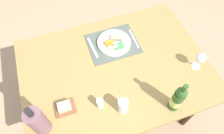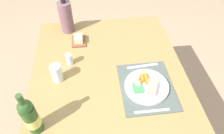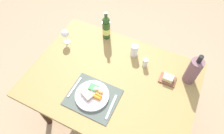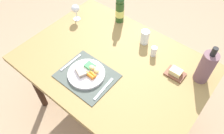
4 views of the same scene
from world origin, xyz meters
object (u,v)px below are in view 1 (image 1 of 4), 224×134
dinner_plate (114,42)px  salt_shaker (100,103)px  dining_table (115,73)px  cooler_bottle (38,121)px  wine_bottle (178,99)px  water_tumbler (123,106)px  wine_glass (201,58)px  knife (93,47)px  fork (134,39)px  butter_dish (65,107)px

dinner_plate → salt_shaker: size_ratio=3.21×
dining_table → salt_shaker: (0.19, 0.24, 0.11)m
cooler_bottle → wine_bottle: bearing=170.4°
dining_table → water_tumbler: size_ratio=11.69×
wine_glass → salt_shaker: wine_glass is taller
wine_bottle → salt_shaker: wine_bottle is taller
dinner_plate → knife: size_ratio=1.27×
wine_glass → dinner_plate: bearing=-38.6°
wine_glass → cooler_bottle: cooler_bottle is taller
fork → dinner_plate: bearing=-1.0°
water_tumbler → wine_bottle: 0.33m
dinner_plate → water_tumbler: 0.54m
dining_table → butter_dish: bearing=24.3°
fork → cooler_bottle: bearing=31.1°
salt_shaker → fork: bearing=-133.3°
dinner_plate → butter_dish: dinner_plate is taller
water_tumbler → wine_bottle: bearing=164.4°
knife → wine_bottle: (-0.36, 0.63, 0.11)m
cooler_bottle → salt_shaker: size_ratio=3.72×
knife → wine_bottle: bearing=115.7°
fork → salt_shaker: size_ratio=2.43×
knife → cooler_bottle: size_ratio=0.68×
dining_table → knife: 0.26m
fork → butter_dish: (0.64, 0.39, 0.01)m
fork → cooler_bottle: cooler_bottle is taller
dining_table → salt_shaker: bearing=51.9°
wine_glass → cooler_bottle: 1.12m
wine_bottle → wine_glass: bearing=-144.5°
water_tumbler → cooler_bottle: cooler_bottle is taller
dining_table → knife: knife is taller
dinner_plate → wine_bottle: (-0.19, 0.61, 0.10)m
butter_dish → salt_shaker: (-0.22, 0.06, 0.02)m
knife → water_tumbler: (-0.04, 0.54, 0.04)m
dining_table → cooler_bottle: (0.56, 0.26, 0.20)m
wine_bottle → salt_shaker: (0.44, -0.16, -0.08)m
butter_dish → dinner_plate: bearing=-140.4°
dining_table → dinner_plate: 0.24m
dinner_plate → fork: size_ratio=1.32×
wine_bottle → cooler_bottle: bearing=-9.6°
fork → wine_glass: bearing=130.6°
wine_bottle → knife: bearing=-60.4°
wine_glass → knife: bearing=-31.8°
butter_dish → wine_bottle: (-0.66, 0.22, 0.10)m
salt_shaker → butter_dish: bearing=-15.0°
dining_table → wine_glass: bearing=161.7°
wine_glass → water_tumbler: (0.62, 0.13, -0.05)m
knife → wine_glass: bearing=144.2°
cooler_bottle → wine_bottle: 0.82m
fork → salt_shaker: bearing=47.2°
cooler_bottle → wine_bottle: cooler_bottle is taller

